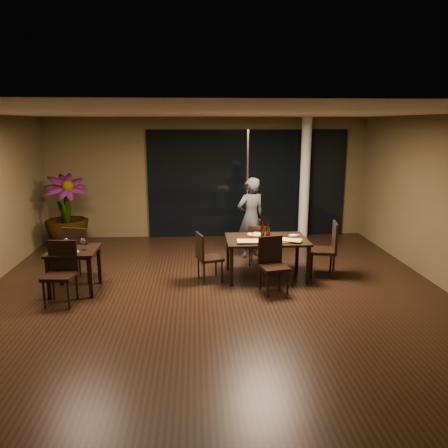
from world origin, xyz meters
TOP-DOWN VIEW (x-y plane):
  - ground at (0.00, 0.00)m, footprint 8.00×8.00m
  - wall_back at (0.00, 4.05)m, footprint 8.00×0.10m
  - wall_front at (0.00, -4.05)m, footprint 8.00×0.10m
  - ceiling at (0.00, 0.00)m, footprint 8.00×8.00m
  - window_panel at (1.00, 3.96)m, footprint 5.00×0.06m
  - column at (2.40, 3.65)m, footprint 0.24×0.24m
  - main_table at (1.00, 0.80)m, footprint 1.50×1.00m
  - side_table at (-2.40, 0.30)m, footprint 0.80×0.80m
  - chair_main_far at (0.95, 1.48)m, footprint 0.49×0.49m
  - chair_main_near at (0.99, 0.09)m, footprint 0.52×0.52m
  - chair_main_left at (-0.14, 0.64)m, footprint 0.52×0.52m
  - chair_main_right at (2.15, 0.78)m, footprint 0.57×0.57m
  - chair_side_far at (-2.42, 0.77)m, footprint 0.60×0.60m
  - chair_side_near at (-2.48, -0.17)m, footprint 0.50×0.50m
  - diner at (0.86, 2.10)m, footprint 0.69×0.58m
  - potted_plant at (-3.27, 2.98)m, footprint 1.25×1.25m
  - pizza_board_left at (0.70, 0.53)m, footprint 0.59×0.35m
  - pizza_board_right at (1.35, 0.56)m, footprint 0.57×0.36m
  - oblong_pizza_left at (0.70, 0.53)m, footprint 0.54×0.27m
  - oblong_pizza_right at (1.35, 0.56)m, footprint 0.52×0.37m
  - round_pizza at (0.83, 1.08)m, footprint 0.30×0.30m
  - bottle_a at (0.92, 0.83)m, footprint 0.07×0.07m
  - bottle_b at (1.04, 0.84)m, footprint 0.06×0.06m
  - bottle_c at (1.03, 0.90)m, footprint 0.07×0.07m
  - tumbler_left at (0.74, 0.92)m, footprint 0.08×0.08m
  - tumbler_right at (1.21, 0.97)m, footprint 0.07×0.07m
  - napkin_near at (1.54, 0.66)m, footprint 0.18×0.11m
  - napkin_far at (1.56, 0.98)m, footprint 0.20×0.14m
  - wine_glass_a at (-2.52, 0.35)m, footprint 0.08×0.08m
  - wine_glass_b at (-2.22, 0.26)m, footprint 0.08×0.08m
  - side_napkin at (-2.37, 0.13)m, footprint 0.20×0.14m

SIDE VIEW (x-z plane):
  - ground at x=0.00m, z-range 0.00..0.00m
  - chair_main_far at x=0.95m, z-range 0.05..0.90m
  - chair_main_left at x=-0.14m, z-range 0.05..0.96m
  - chair_main_near at x=0.99m, z-range 0.06..1.00m
  - chair_side_near at x=-2.48m, z-range 0.06..1.06m
  - chair_side_far at x=-2.42m, z-range 0.06..1.10m
  - chair_main_right at x=2.15m, z-range 0.06..1.11m
  - side_table at x=-2.40m, z-range 0.25..1.00m
  - main_table at x=1.00m, z-range 0.30..1.05m
  - pizza_board_left at x=0.70m, z-range 0.75..0.76m
  - pizza_board_right at x=1.35m, z-range 0.75..0.76m
  - round_pizza at x=0.83m, z-range 0.75..0.76m
  - napkin_near at x=1.54m, z-range 0.75..0.76m
  - napkin_far at x=1.56m, z-range 0.75..0.76m
  - side_napkin at x=-2.37m, z-range 0.75..0.76m
  - oblong_pizza_left at x=0.70m, z-range 0.77..0.78m
  - oblong_pizza_right at x=1.35m, z-range 0.77..0.78m
  - tumbler_right at x=1.21m, z-range 0.75..0.83m
  - tumbler_left at x=0.74m, z-range 0.75..0.84m
  - wine_glass_a at x=-2.52m, z-range 0.75..0.93m
  - wine_glass_b at x=-2.22m, z-range 0.75..0.94m
  - potted_plant at x=-3.27m, z-range 0.00..1.72m
  - diner at x=0.86m, z-range 0.00..1.74m
  - bottle_b at x=1.04m, z-range 0.75..1.02m
  - bottle_c at x=1.03m, z-range 0.75..1.05m
  - bottle_a at x=0.92m, z-range 0.75..1.07m
  - window_panel at x=1.00m, z-range 0.00..2.70m
  - wall_back at x=0.00m, z-range 0.00..3.00m
  - wall_front at x=0.00m, z-range 0.00..3.00m
  - column at x=2.40m, z-range 0.00..3.00m
  - ceiling at x=0.00m, z-range 3.00..3.04m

